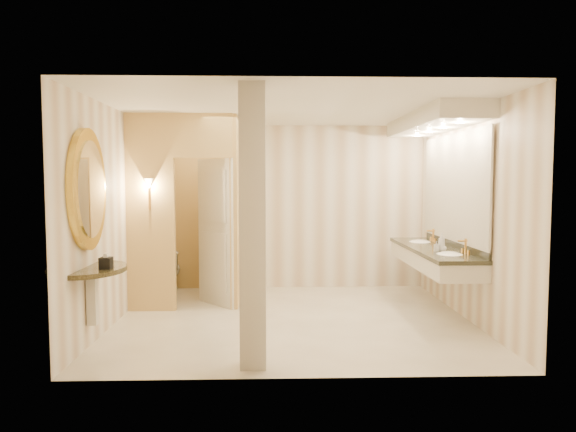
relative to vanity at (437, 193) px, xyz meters
name	(u,v)px	position (x,y,z in m)	size (l,w,h in m)	color
floor	(293,319)	(-1.98, -0.40, -1.63)	(4.50, 4.50, 0.00)	white
ceiling	(293,108)	(-1.98, -0.40, 1.07)	(4.50, 4.50, 0.00)	white
wall_back	(288,207)	(-1.98, 1.60, -0.28)	(4.50, 0.02, 2.70)	white
wall_front	(302,230)	(-1.98, -2.40, -0.28)	(4.50, 0.02, 2.70)	white
wall_left	(116,216)	(-4.23, -0.40, -0.28)	(0.02, 4.00, 2.70)	white
wall_right	(467,215)	(0.27, -0.40, -0.28)	(0.02, 4.00, 2.70)	white
toilet_closet	(213,208)	(-3.12, 0.56, -0.24)	(1.50, 1.55, 2.70)	#E2C676
wall_sconce	(149,185)	(-3.90, 0.03, 0.10)	(0.14, 0.14, 0.42)	gold
vanity	(437,193)	(0.00, 0.00, 0.00)	(0.75, 2.58, 2.09)	beige
console_shelf	(88,223)	(-4.19, -1.48, -0.29)	(0.99, 0.99, 1.94)	black
pillar	(253,227)	(-2.43, -2.08, -0.28)	(0.25, 0.25, 2.70)	beige
tissue_box	(106,263)	(-3.98, -1.57, -0.69)	(0.12, 0.12, 0.12)	black
toilet	(168,270)	(-3.93, 1.34, -1.28)	(0.39, 0.68, 0.69)	white
soap_bottle_a	(436,246)	(-0.12, -0.39, -0.69)	(0.06, 0.06, 0.13)	beige
soap_bottle_b	(443,247)	(-0.02, -0.38, -0.70)	(0.08, 0.08, 0.10)	silver
soap_bottle_c	(442,242)	(-0.04, -0.37, -0.64)	(0.09, 0.09, 0.24)	#C6B28C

